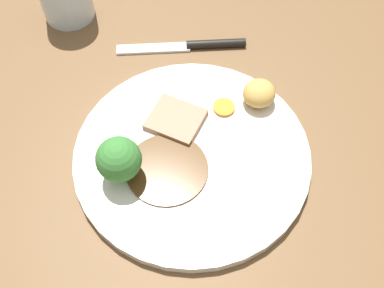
{
  "coord_description": "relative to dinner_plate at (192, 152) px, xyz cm",
  "views": [
    {
      "loc": [
        -27.79,
        2.84,
        49.92
      ],
      "look_at": [
        0.44,
        2.85,
        6.0
      ],
      "focal_mm": 41.58,
      "sensor_mm": 36.0,
      "label": 1
    }
  ],
  "objects": [
    {
      "name": "roast_potato_left",
      "position": [
        7.18,
        -8.42,
        2.28
      ],
      "size": [
        5.77,
        5.78,
        3.16
      ],
      "primitive_type": "ellipsoid",
      "rotation": [
        0.0,
        0.0,
        2.29
      ],
      "color": "tan",
      "rests_on": "dinner_plate"
    },
    {
      "name": "meat_slice_main",
      "position": [
        4.01,
        2.02,
        1.1
      ],
      "size": [
        7.78,
        8.11,
        0.8
      ],
      "primitive_type": "cube",
      "rotation": [
        0.0,
        0.0,
        4.27
      ],
      "color": "tan",
      "rests_on": "dinner_plate"
    },
    {
      "name": "broccoli_floret",
      "position": [
        -3.52,
        7.97,
        4.0
      ],
      "size": [
        5.1,
        5.1,
        5.95
      ],
      "color": "#8CB766",
      "rests_on": "dinner_plate"
    },
    {
      "name": "dinner_plate",
      "position": [
        0.0,
        0.0,
        0.0
      ],
      "size": [
        28.26,
        28.26,
        1.4
      ],
      "primitive_type": "cylinder",
      "color": "silver",
      "rests_on": "dining_table"
    },
    {
      "name": "dining_table",
      "position": [
        -0.44,
        -2.85,
        -2.5
      ],
      "size": [
        120.0,
        84.0,
        3.6
      ],
      "primitive_type": "cube",
      "color": "brown",
      "rests_on": "ground"
    },
    {
      "name": "knife",
      "position": [
        18.05,
        -0.14,
        -0.25
      ],
      "size": [
        2.59,
        18.55,
        1.2
      ],
      "rotation": [
        0.0,
        0.0,
        1.63
      ],
      "color": "black",
      "rests_on": "dining_table"
    },
    {
      "name": "gravy_pool",
      "position": [
        -2.9,
        2.89,
        0.85
      ],
      "size": [
        9.6,
        9.6,
        0.3
      ],
      "primitive_type": "cylinder",
      "color": "#563819",
      "rests_on": "dinner_plate"
    },
    {
      "name": "carrot_coin_front",
      "position": [
        6.01,
        -4.03,
        0.9
      ],
      "size": [
        2.76,
        2.76,
        0.41
      ],
      "primitive_type": "cylinder",
      "color": "orange",
      "rests_on": "dinner_plate"
    }
  ]
}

